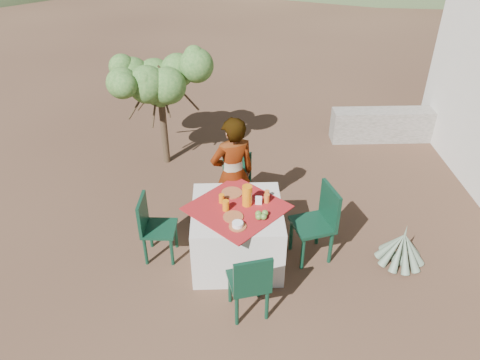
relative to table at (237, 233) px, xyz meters
name	(u,v)px	position (x,y,z in m)	size (l,w,h in m)	color
ground	(186,287)	(-0.59, -0.47, -0.38)	(160.00, 160.00, 0.00)	#342217
table	(237,233)	(0.00, 0.00, 0.00)	(1.30, 1.30, 0.76)	silver
chair_far	(235,179)	(0.00, 1.02, 0.10)	(0.50, 0.50, 0.86)	black
chair_near	(250,283)	(0.11, -0.88, 0.09)	(0.46, 0.46, 0.85)	black
chair_left	(153,225)	(-0.98, 0.08, 0.08)	(0.41, 0.41, 0.83)	black
chair_right	(319,220)	(0.96, 0.04, 0.15)	(0.54, 0.54, 0.95)	black
person	(233,175)	(-0.04, 0.65, 0.40)	(0.57, 0.37, 1.56)	#8C6651
shrub_tree	(164,85)	(-1.02, 2.35, 0.91)	(1.39, 1.36, 1.63)	#463623
agave	(402,248)	(1.94, -0.13, -0.18)	(0.56, 0.58, 0.61)	slate
stone_wall	(407,125)	(3.01, 2.93, -0.10)	(2.60, 0.35, 0.55)	gray
plate_far	(232,193)	(-0.05, 0.27, 0.39)	(0.25, 0.25, 0.01)	brown
plate_near	(233,217)	(-0.05, -0.18, 0.39)	(0.22, 0.22, 0.01)	brown
glass_far	(222,199)	(-0.17, 0.10, 0.43)	(0.06, 0.06, 0.10)	orange
glass_near	(226,205)	(-0.12, -0.05, 0.44)	(0.08, 0.08, 0.12)	orange
juice_pitcher	(247,196)	(0.12, 0.05, 0.51)	(0.11, 0.11, 0.25)	orange
bowl_plate	(238,226)	(0.00, -0.35, 0.39)	(0.19, 0.19, 0.01)	brown
white_bowl	(238,224)	(0.00, -0.35, 0.42)	(0.12, 0.12, 0.04)	white
jar_left	(267,198)	(0.34, 0.09, 0.43)	(0.06, 0.06, 0.10)	orange
jar_right	(267,194)	(0.35, 0.19, 0.43)	(0.06, 0.06, 0.09)	orange
napkin_holder	(259,200)	(0.25, 0.06, 0.43)	(0.07, 0.04, 0.10)	white
fruit_cluster	(261,215)	(0.26, -0.20, 0.42)	(0.15, 0.13, 0.07)	#537E2E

